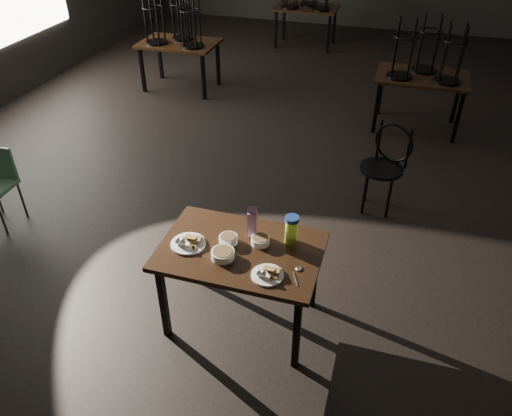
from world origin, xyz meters
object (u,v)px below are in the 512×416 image
(water_bottle, at_px, (292,230))
(bentwood_chair, at_px, (386,161))
(juice_carton, at_px, (252,222))
(main_table, at_px, (241,257))

(water_bottle, distance_m, bentwood_chair, 1.92)
(juice_carton, bearing_deg, water_bottle, -0.27)
(main_table, xyz_separation_m, water_bottle, (0.34, 0.18, 0.20))
(main_table, bearing_deg, bentwood_chair, 65.07)
(water_bottle, bearing_deg, main_table, -151.78)
(juice_carton, distance_m, water_bottle, 0.31)
(main_table, bearing_deg, juice_carton, 79.18)
(main_table, distance_m, bentwood_chair, 2.19)
(juice_carton, height_order, water_bottle, juice_carton)
(juice_carton, distance_m, bentwood_chair, 2.03)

